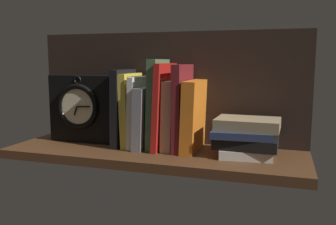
{
  "coord_description": "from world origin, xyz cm",
  "views": [
    {
      "loc": [
        34.12,
        -92.48,
        24.9
      ],
      "look_at": [
        3.16,
        3.75,
        10.34
      ],
      "focal_mm": 38.31,
      "sensor_mm": 36.0,
      "label": 1
    }
  ],
  "objects_px": {
    "book_yellow_seinlanguage": "(132,110)",
    "book_gray_chess": "(147,117)",
    "book_green_romantic": "(156,104)",
    "book_maroon_dawkins": "(183,107)",
    "book_stack_side": "(246,137)",
    "book_orange_pandolfini": "(194,116)",
    "book_white_catcher": "(139,112)",
    "book_tan_shortstories": "(173,115)",
    "framed_clock": "(83,108)",
    "book_black_skeptic": "(123,108)",
    "book_red_requiem": "(164,106)"
  },
  "relations": [
    {
      "from": "book_black_skeptic",
      "to": "book_white_catcher",
      "type": "bearing_deg",
      "value": 0.0
    },
    {
      "from": "book_orange_pandolfini",
      "to": "book_white_catcher",
      "type": "bearing_deg",
      "value": 180.0
    },
    {
      "from": "book_white_catcher",
      "to": "book_gray_chess",
      "type": "distance_m",
      "value": 0.03
    },
    {
      "from": "book_yellow_seinlanguage",
      "to": "book_tan_shortstories",
      "type": "bearing_deg",
      "value": 0.0
    },
    {
      "from": "book_gray_chess",
      "to": "book_yellow_seinlanguage",
      "type": "bearing_deg",
      "value": 180.0
    },
    {
      "from": "book_green_romantic",
      "to": "framed_clock",
      "type": "xyz_separation_m",
      "value": [
        -0.24,
        0.0,
        -0.02
      ]
    },
    {
      "from": "book_white_catcher",
      "to": "book_green_romantic",
      "type": "relative_size",
      "value": 0.8
    },
    {
      "from": "book_gray_chess",
      "to": "book_stack_side",
      "type": "height_order",
      "value": "book_gray_chess"
    },
    {
      "from": "book_red_requiem",
      "to": "book_tan_shortstories",
      "type": "height_order",
      "value": "book_red_requiem"
    },
    {
      "from": "book_tan_shortstories",
      "to": "framed_clock",
      "type": "relative_size",
      "value": 0.95
    },
    {
      "from": "book_green_romantic",
      "to": "book_red_requiem",
      "type": "xyz_separation_m",
      "value": [
        0.02,
        0.0,
        -0.01
      ]
    },
    {
      "from": "book_white_catcher",
      "to": "book_red_requiem",
      "type": "relative_size",
      "value": 0.84
    },
    {
      "from": "book_yellow_seinlanguage",
      "to": "book_maroon_dawkins",
      "type": "relative_size",
      "value": 0.89
    },
    {
      "from": "book_orange_pandolfini",
      "to": "book_stack_side",
      "type": "xyz_separation_m",
      "value": [
        0.15,
        -0.02,
        -0.05
      ]
    },
    {
      "from": "book_yellow_seinlanguage",
      "to": "book_red_requiem",
      "type": "distance_m",
      "value": 0.1
    },
    {
      "from": "book_yellow_seinlanguage",
      "to": "book_black_skeptic",
      "type": "bearing_deg",
      "value": 180.0
    },
    {
      "from": "book_tan_shortstories",
      "to": "book_orange_pandolfini",
      "type": "height_order",
      "value": "book_orange_pandolfini"
    },
    {
      "from": "book_white_catcher",
      "to": "book_orange_pandolfini",
      "type": "height_order",
      "value": "book_white_catcher"
    },
    {
      "from": "book_orange_pandolfini",
      "to": "book_stack_side",
      "type": "bearing_deg",
      "value": -8.02
    },
    {
      "from": "book_black_skeptic",
      "to": "book_orange_pandolfini",
      "type": "height_order",
      "value": "book_black_skeptic"
    },
    {
      "from": "book_tan_shortstories",
      "to": "framed_clock",
      "type": "bearing_deg",
      "value": 179.69
    },
    {
      "from": "book_yellow_seinlanguage",
      "to": "book_stack_side",
      "type": "relative_size",
      "value": 1.2
    },
    {
      "from": "book_stack_side",
      "to": "book_black_skeptic",
      "type": "bearing_deg",
      "value": 176.73
    },
    {
      "from": "book_black_skeptic",
      "to": "book_green_romantic",
      "type": "distance_m",
      "value": 0.1
    },
    {
      "from": "book_white_catcher",
      "to": "book_green_romantic",
      "type": "height_order",
      "value": "book_green_romantic"
    },
    {
      "from": "book_red_requiem",
      "to": "framed_clock",
      "type": "distance_m",
      "value": 0.27
    },
    {
      "from": "book_tan_shortstories",
      "to": "book_maroon_dawkins",
      "type": "height_order",
      "value": "book_maroon_dawkins"
    },
    {
      "from": "book_yellow_seinlanguage",
      "to": "book_tan_shortstories",
      "type": "relative_size",
      "value": 1.1
    },
    {
      "from": "book_red_requiem",
      "to": "book_tan_shortstories",
      "type": "relative_size",
      "value": 1.25
    },
    {
      "from": "book_white_catcher",
      "to": "book_green_romantic",
      "type": "bearing_deg",
      "value": 0.0
    },
    {
      "from": "book_red_requiem",
      "to": "framed_clock",
      "type": "xyz_separation_m",
      "value": [
        -0.27,
        0.0,
        -0.02
      ]
    },
    {
      "from": "book_yellow_seinlanguage",
      "to": "book_stack_side",
      "type": "xyz_separation_m",
      "value": [
        0.33,
        -0.02,
        -0.06
      ]
    },
    {
      "from": "book_tan_shortstories",
      "to": "framed_clock",
      "type": "xyz_separation_m",
      "value": [
        -0.29,
        0.0,
        0.01
      ]
    },
    {
      "from": "book_white_catcher",
      "to": "book_gray_chess",
      "type": "xyz_separation_m",
      "value": [
        0.03,
        0.0,
        -0.01
      ]
    },
    {
      "from": "book_stack_side",
      "to": "book_orange_pandolfini",
      "type": "bearing_deg",
      "value": 171.98
    },
    {
      "from": "book_tan_shortstories",
      "to": "book_orange_pandolfini",
      "type": "distance_m",
      "value": 0.06
    },
    {
      "from": "book_white_catcher",
      "to": "book_stack_side",
      "type": "xyz_separation_m",
      "value": [
        0.31,
        -0.02,
        -0.05
      ]
    },
    {
      "from": "book_white_catcher",
      "to": "book_yellow_seinlanguage",
      "type": "bearing_deg",
      "value": 180.0
    },
    {
      "from": "book_green_romantic",
      "to": "book_red_requiem",
      "type": "height_order",
      "value": "book_green_romantic"
    },
    {
      "from": "book_maroon_dawkins",
      "to": "book_black_skeptic",
      "type": "bearing_deg",
      "value": 180.0
    },
    {
      "from": "book_black_skeptic",
      "to": "book_yellow_seinlanguage",
      "type": "xyz_separation_m",
      "value": [
        0.03,
        0.0,
        -0.01
      ]
    },
    {
      "from": "book_yellow_seinlanguage",
      "to": "framed_clock",
      "type": "relative_size",
      "value": 1.04
    },
    {
      "from": "book_tan_shortstories",
      "to": "book_stack_side",
      "type": "height_order",
      "value": "book_tan_shortstories"
    },
    {
      "from": "book_orange_pandolfini",
      "to": "framed_clock",
      "type": "xyz_separation_m",
      "value": [
        -0.35,
        0.0,
        0.01
      ]
    },
    {
      "from": "book_yellow_seinlanguage",
      "to": "book_gray_chess",
      "type": "bearing_deg",
      "value": 0.0
    },
    {
      "from": "book_black_skeptic",
      "to": "book_gray_chess",
      "type": "height_order",
      "value": "book_black_skeptic"
    },
    {
      "from": "book_green_romantic",
      "to": "book_maroon_dawkins",
      "type": "distance_m",
      "value": 0.08
    },
    {
      "from": "book_green_romantic",
      "to": "book_orange_pandolfini",
      "type": "distance_m",
      "value": 0.12
    },
    {
      "from": "book_yellow_seinlanguage",
      "to": "book_orange_pandolfini",
      "type": "relative_size",
      "value": 1.09
    },
    {
      "from": "book_black_skeptic",
      "to": "book_maroon_dawkins",
      "type": "height_order",
      "value": "book_maroon_dawkins"
    }
  ]
}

